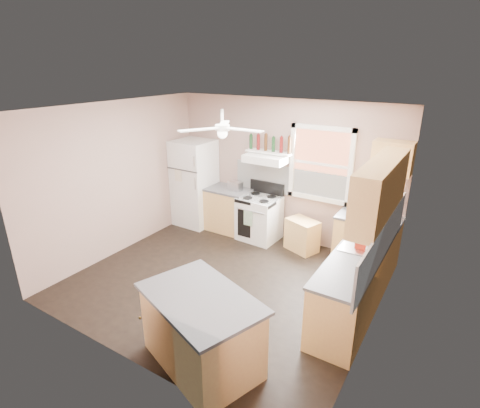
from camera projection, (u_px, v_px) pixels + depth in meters
The scene contains 32 objects.
floor at pixel (225, 281), 6.00m from camera, with size 4.50×4.50×0.00m, color black.
ceiling at pixel (222, 109), 5.05m from camera, with size 4.50×4.50×0.00m, color white.
wall_back at pixel (283, 171), 7.13m from camera, with size 4.50×0.05×2.70m, color gray.
wall_right at pixel (383, 238), 4.40m from camera, with size 0.05×4.00×2.70m, color gray.
wall_left at pixel (118, 179), 6.65m from camera, with size 0.05×4.00×2.70m, color gray.
backsplash_back at pixel (304, 184), 6.94m from camera, with size 2.90×0.03×0.55m, color white.
backsplash_right at pixel (383, 241), 4.72m from camera, with size 0.03×2.60×0.55m, color white.
window_view at pixel (321, 164), 6.64m from camera, with size 1.00×0.02×1.20m, color brown.
window_frame at pixel (320, 164), 6.62m from camera, with size 1.16×0.07×1.36m, color white.
refrigerator at pixel (195, 183), 7.89m from camera, with size 0.77×0.74×1.81m, color white.
base_cabinet_left at pixel (228, 210), 7.72m from camera, with size 0.90×0.60×0.86m, color tan.
counter_left at pixel (228, 190), 7.56m from camera, with size 0.92×0.62×0.04m, color #4B4B4E.
toaster at pixel (235, 186), 7.43m from camera, with size 0.28×0.16×0.18m, color silver.
stove at pixel (259, 218), 7.32m from camera, with size 0.74×0.64×0.86m, color white.
range_hood at pixel (266, 159), 6.93m from camera, with size 0.78×0.50×0.14m, color white.
bottle_shelf at pixel (269, 152), 6.99m from camera, with size 0.90×0.26×0.03m, color white.
cart at pixel (302, 236), 6.91m from camera, with size 0.57×0.38×0.57m, color tan.
base_cabinet_corner at pixel (366, 243), 6.34m from camera, with size 1.00×0.60×0.86m, color tan.
base_cabinet_right at pixel (354, 285), 5.13m from camera, with size 0.60×2.20×0.86m, color tan.
counter_corner at pixel (369, 218), 6.18m from camera, with size 1.02×0.62×0.04m, color #4B4B4E.
counter_right at pixel (357, 256), 4.97m from camera, with size 0.62×2.22×0.04m, color #4B4B4E.
sink at pixel (362, 249), 5.13m from camera, with size 0.55×0.45×0.03m, color silver.
faucet at pixel (374, 247), 5.02m from camera, with size 0.03×0.03×0.14m, color silver.
upper_cabinet_right at pixel (381, 189), 4.74m from camera, with size 0.33×1.80×0.76m, color tan.
upper_cabinet_corner at pixel (393, 158), 5.82m from camera, with size 0.60×0.33×0.52m, color tan.
paper_towel at pixel (395, 198), 6.01m from camera, with size 0.12×0.12×0.26m, color white.
island at pixel (202, 332), 4.24m from camera, with size 1.32×0.84×0.86m, color tan.
island_top at pixel (200, 298), 4.08m from camera, with size 1.40×0.92×0.04m, color #4B4B4E.
ceiling_fan_hub at pixel (222, 128), 5.13m from camera, with size 0.20×0.20×0.08m, color white.
soap_bottle at pixel (370, 244), 4.97m from camera, with size 0.10×0.10×0.26m, color silver.
red_caddy at pixel (362, 245), 5.11m from camera, with size 0.18×0.12×0.10m, color #B4220F.
wine_bottles at pixel (270, 144), 6.93m from camera, with size 0.86×0.06×0.31m.
Camera 1 is at (2.94, -4.26, 3.29)m, focal length 28.00 mm.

